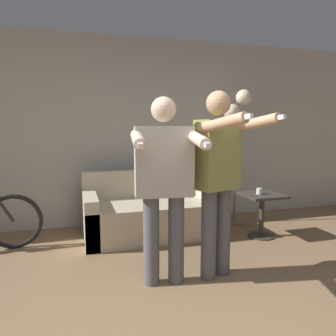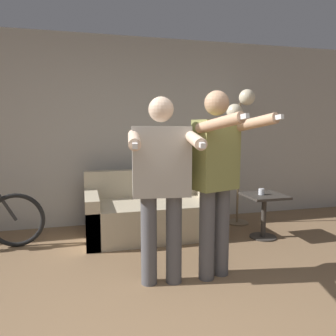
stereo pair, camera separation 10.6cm
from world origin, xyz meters
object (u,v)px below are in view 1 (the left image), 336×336
cat (178,162)px  side_table (262,206)px  floor_lamp (237,119)px  person_right (219,173)px  couch (151,214)px  person_left (164,178)px  cup (259,191)px

cat → side_table: bearing=-43.6°
cat → floor_lamp: bearing=-11.5°
person_right → side_table: size_ratio=3.08×
couch → person_right: (0.31, -1.33, 0.71)m
floor_lamp → side_table: (0.03, -0.64, -1.09)m
side_table → couch: bearing=160.0°
couch → side_table: 1.40m
person_right → floor_lamp: floor_lamp is taller
person_left → floor_lamp: (1.47, 1.49, 0.53)m
side_table → cat: bearing=136.4°
floor_lamp → side_table: floor_lamp is taller
person_left → person_right: 0.51m
floor_lamp → cup: floor_lamp is taller
cat → cup: size_ratio=6.60×
couch → person_left: (-0.19, -1.33, 0.68)m
person_left → cat: bearing=75.7°
cup → side_table: bearing=4.0°
couch → person_right: 1.54m
couch → side_table: couch is taller
couch → cat: size_ratio=3.34×
cup → floor_lamp: bearing=88.6°
floor_lamp → couch: bearing=-172.8°
person_left → cat: (0.66, 1.66, -0.07)m
person_right → cup: (0.95, 0.85, -0.39)m
side_table → floor_lamp: bearing=92.8°
cat → floor_lamp: (0.81, -0.17, 0.60)m
person_left → cup: size_ratio=21.62×
person_right → person_left: bearing=162.6°
side_table → cup: bearing=-176.0°
side_table → cup: (-0.05, -0.00, 0.19)m
cup → couch: bearing=159.2°
person_right → cat: size_ratio=3.40×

